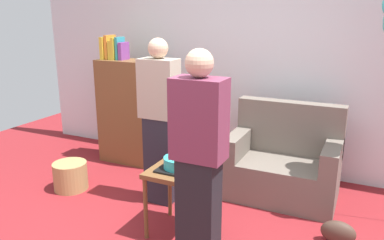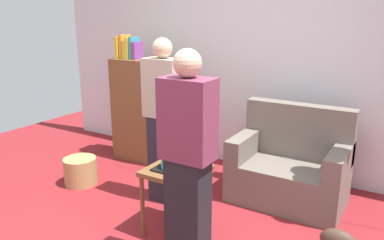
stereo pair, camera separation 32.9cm
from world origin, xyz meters
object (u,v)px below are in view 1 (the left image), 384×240
object	(u,v)px
bookshelf	(131,110)
handbag	(338,232)
couch	(283,164)
side_table	(179,179)
person_holding_cake	(199,165)
birthday_cake	(179,164)
wicker_basket	(70,176)
person_blowing_candles	(160,122)

from	to	relation	value
bookshelf	handbag	size ratio (longest dim) A/B	5.68
couch	handbag	size ratio (longest dim) A/B	3.93
side_table	person_holding_cake	world-z (taller)	person_holding_cake
couch	side_table	size ratio (longest dim) A/B	1.88
bookshelf	side_table	distance (m)	1.80
couch	birthday_cake	bearing A→B (deg)	-120.64
birthday_cake	handbag	size ratio (longest dim) A/B	1.14
bookshelf	wicker_basket	xyz separation A→B (m)	(-0.14, -0.98, -0.53)
side_table	bookshelf	bearing A→B (deg)	137.09
wicker_basket	couch	bearing A→B (deg)	22.00
side_table	birthday_cake	size ratio (longest dim) A/B	1.83
person_holding_cake	wicker_basket	xyz separation A→B (m)	(-1.81, 0.64, -0.68)
side_table	person_holding_cake	distance (m)	0.63
bookshelf	wicker_basket	distance (m)	1.12
birthday_cake	wicker_basket	xyz separation A→B (m)	(-1.45, 0.24, -0.49)
wicker_basket	bookshelf	bearing A→B (deg)	81.97
person_blowing_candles	couch	bearing A→B (deg)	23.58
wicker_basket	handbag	world-z (taller)	wicker_basket
bookshelf	handbag	world-z (taller)	bookshelf
side_table	person_holding_cake	xyz separation A→B (m)	(0.36, -0.39, 0.34)
side_table	birthday_cake	bearing A→B (deg)	-11.46
handbag	person_blowing_candles	bearing A→B (deg)	178.82
person_holding_cake	handbag	size ratio (longest dim) A/B	5.82
couch	handbag	distance (m)	0.96
couch	side_table	bearing A→B (deg)	-120.64
side_table	person_blowing_candles	world-z (taller)	person_blowing_candles
couch	person_blowing_candles	distance (m)	1.35
side_table	handbag	distance (m)	1.39
person_blowing_candles	bookshelf	bearing A→B (deg)	130.45
bookshelf	birthday_cake	distance (m)	1.79
couch	person_blowing_candles	size ratio (longest dim) A/B	0.67
handbag	couch	bearing A→B (deg)	131.88
birthday_cake	bookshelf	bearing A→B (deg)	137.10
side_table	person_blowing_candles	size ratio (longest dim) A/B	0.36
couch	person_blowing_candles	bearing A→B (deg)	-148.64
wicker_basket	handbag	xyz separation A→B (m)	(2.72, 0.16, -0.05)
birthday_cake	person_blowing_candles	bearing A→B (deg)	134.91
birthday_cake	person_holding_cake	world-z (taller)	person_holding_cake
wicker_basket	handbag	distance (m)	2.72
couch	person_holding_cake	xyz separation A→B (m)	(-0.29, -1.48, 0.49)
birthday_cake	person_holding_cake	xyz separation A→B (m)	(0.36, -0.39, 0.20)
bookshelf	wicker_basket	size ratio (longest dim) A/B	4.42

